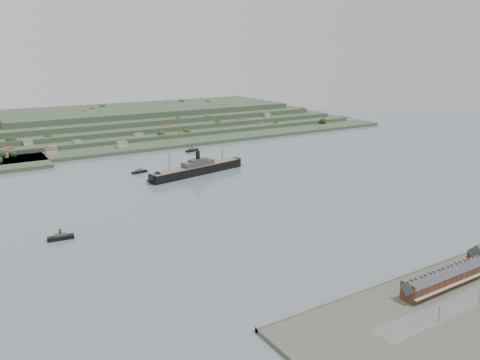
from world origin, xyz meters
TOP-DOWN VIEW (x-y plane):
  - ground at (0.00, 0.00)m, footprint 1400.00×1400.00m
  - terrace_row at (-10.00, -168.02)m, footprint 55.60×9.80m
  - far_peninsula at (27.91, 393.10)m, footprint 760.00×309.00m
  - steamship at (-14.16, 103.88)m, footprint 113.97×34.58m
  - tugboat at (-159.54, 2.23)m, footprint 16.61×6.22m
  - ferry_west at (-57.12, 138.95)m, footprint 16.29×7.24m
  - ferry_east at (32.77, 204.45)m, footprint 18.73×11.00m

SIDE VIEW (x-z plane):
  - ground at x=0.00m, z-range 0.00..0.00m
  - ferry_west at x=-57.12m, z-range -1.53..4.38m
  - ferry_east at x=32.77m, z-range -1.76..5.03m
  - tugboat at x=-159.54m, z-range -1.87..5.43m
  - steamship at x=-14.16m, z-range -8.69..18.87m
  - terrace_row at x=-10.00m, z-range 1.30..12.38m
  - far_peninsula at x=27.91m, z-range -3.12..26.88m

